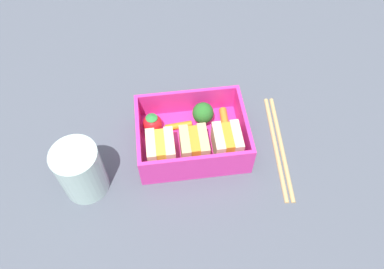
# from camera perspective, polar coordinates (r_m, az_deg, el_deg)

# --- Properties ---
(ground_plane) EXTENTS (1.20, 1.20, 0.02)m
(ground_plane) POSITION_cam_1_polar(r_m,az_deg,el_deg) (0.63, -0.00, -1.90)
(ground_plane) COLOR #4D535F
(bento_tray) EXTENTS (0.17, 0.13, 0.01)m
(bento_tray) POSITION_cam_1_polar(r_m,az_deg,el_deg) (0.62, -0.00, -1.10)
(bento_tray) COLOR #E23095
(bento_tray) RESTS_ON ground_plane
(bento_rim) EXTENTS (0.17, 0.13, 0.05)m
(bento_rim) POSITION_cam_1_polar(r_m,az_deg,el_deg) (0.59, -0.00, 0.49)
(bento_rim) COLOR #E23095
(bento_rim) RESTS_ON bento_tray
(sandwich_left) EXTENTS (0.04, 0.05, 0.04)m
(sandwich_left) POSITION_cam_1_polar(r_m,az_deg,el_deg) (0.59, 5.34, -1.14)
(sandwich_left) COLOR beige
(sandwich_left) RESTS_ON bento_tray
(sandwich_center_left) EXTENTS (0.04, 0.05, 0.04)m
(sandwich_center_left) POSITION_cam_1_polar(r_m,az_deg,el_deg) (0.58, 0.32, -1.68)
(sandwich_center_left) COLOR tan
(sandwich_center_left) RESTS_ON bento_tray
(sandwich_center) EXTENTS (0.04, 0.05, 0.04)m
(sandwich_center) POSITION_cam_1_polar(r_m,az_deg,el_deg) (0.58, -4.77, -2.22)
(sandwich_center) COLOR beige
(sandwich_center) RESTS_ON bento_tray
(carrot_stick_far_left) EXTENTS (0.01, 0.04, 0.01)m
(carrot_stick_far_left) POSITION_cam_1_polar(r_m,az_deg,el_deg) (0.63, 4.93, 2.43)
(carrot_stick_far_left) COLOR orange
(carrot_stick_far_left) RESTS_ON bento_tray
(broccoli_floret) EXTENTS (0.04, 0.04, 0.04)m
(broccoli_floret) POSITION_cam_1_polar(r_m,az_deg,el_deg) (0.61, 1.69, 3.26)
(broccoli_floret) COLOR #89C36F
(broccoli_floret) RESTS_ON bento_tray
(carrot_stick_left) EXTENTS (0.04, 0.01, 0.01)m
(carrot_stick_left) POSITION_cam_1_polar(r_m,az_deg,el_deg) (0.62, -2.06, 1.33)
(carrot_stick_left) COLOR orange
(carrot_stick_left) RESTS_ON bento_tray
(strawberry_far_left) EXTENTS (0.03, 0.03, 0.04)m
(strawberry_far_left) POSITION_cam_1_polar(r_m,az_deg,el_deg) (0.61, -6.06, 1.71)
(strawberry_far_left) COLOR red
(strawberry_far_left) RESTS_ON bento_tray
(chopstick_pair) EXTENTS (0.03, 0.20, 0.01)m
(chopstick_pair) POSITION_cam_1_polar(r_m,az_deg,el_deg) (0.63, 13.09, -1.65)
(chopstick_pair) COLOR tan
(chopstick_pair) RESTS_ON ground_plane
(drinking_glass) EXTENTS (0.07, 0.07, 0.09)m
(drinking_glass) POSITION_cam_1_polar(r_m,az_deg,el_deg) (0.57, -16.61, -5.32)
(drinking_glass) COLOR silver
(drinking_glass) RESTS_ON ground_plane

